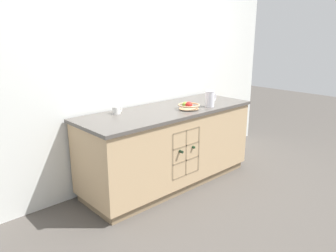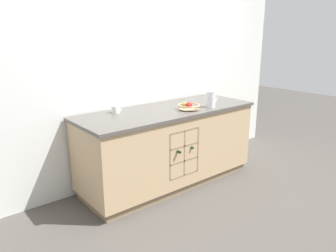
# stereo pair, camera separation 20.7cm
# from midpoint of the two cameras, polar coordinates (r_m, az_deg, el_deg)

# --- Properties ---
(ground_plane) EXTENTS (14.00, 14.00, 0.00)m
(ground_plane) POSITION_cam_midpoint_polar(r_m,az_deg,el_deg) (3.94, 1.53, -9.71)
(ground_plane) COLOR #4C4742
(back_wall) EXTENTS (4.46, 0.06, 2.55)m
(back_wall) POSITION_cam_midpoint_polar(r_m,az_deg,el_deg) (3.91, -2.48, 9.58)
(back_wall) COLOR silver
(back_wall) RESTS_ON ground_plane
(kitchen_island) EXTENTS (2.10, 0.78, 0.89)m
(kitchen_island) POSITION_cam_midpoint_polar(r_m,az_deg,el_deg) (3.77, 1.59, -3.56)
(kitchen_island) COLOR #8B7354
(kitchen_island) RESTS_ON ground_plane
(fruit_bowl) EXTENTS (0.25, 0.25, 0.09)m
(fruit_bowl) POSITION_cam_midpoint_polar(r_m,az_deg,el_deg) (3.64, 5.24, 3.46)
(fruit_bowl) COLOR tan
(fruit_bowl) RESTS_ON kitchen_island
(white_pitcher) EXTENTS (0.17, 0.11, 0.19)m
(white_pitcher) POSITION_cam_midpoint_polar(r_m,az_deg,el_deg) (3.77, 9.04, 4.69)
(white_pitcher) COLOR white
(white_pitcher) RESTS_ON kitchen_island
(ceramic_mug) EXTENTS (0.12, 0.08, 0.08)m
(ceramic_mug) POSITION_cam_midpoint_polar(r_m,az_deg,el_deg) (3.49, -7.39, 2.89)
(ceramic_mug) COLOR white
(ceramic_mug) RESTS_ON kitchen_island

